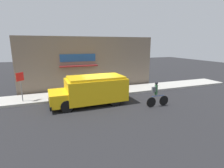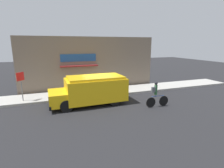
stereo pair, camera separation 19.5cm
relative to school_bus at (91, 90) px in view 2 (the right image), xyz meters
name	(u,v)px [view 2 (the right image)]	position (x,y,z in m)	size (l,w,h in m)	color
ground_plane	(100,98)	(0.95, 1.25, -1.06)	(70.00, 70.00, 0.00)	#232326
sidewalk	(96,93)	(0.95, 2.48, -0.98)	(28.00, 2.46, 0.16)	#ADAAA3
storefront	(91,64)	(0.92, 4.08, 1.40)	(12.72, 0.79, 4.92)	#756656
school_bus	(91,90)	(0.00, 0.00, 0.00)	(5.43, 2.77, 2.02)	yellow
cyclist	(156,95)	(4.04, -2.13, -0.23)	(1.75, 0.21, 1.78)	black
stop_sign_post	(21,81)	(-4.73, 1.87, 0.56)	(0.45, 0.45, 2.18)	slate
trash_bin	(77,88)	(-0.71, 2.42, -0.44)	(0.57, 0.57, 0.92)	#2D5138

